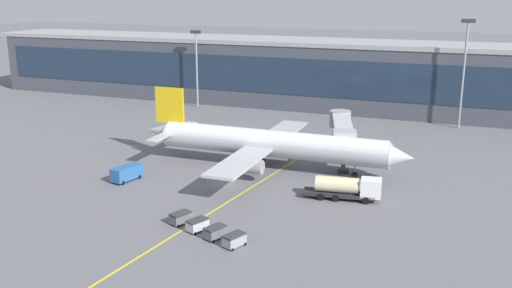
# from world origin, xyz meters

# --- Properties ---
(ground_plane) EXTENTS (700.00, 700.00, 0.00)m
(ground_plane) POSITION_xyz_m (0.00, 0.00, 0.00)
(ground_plane) COLOR slate
(apron_lead_in_line) EXTENTS (9.31, 79.52, 0.01)m
(apron_lead_in_line) POSITION_xyz_m (4.60, 2.00, 0.00)
(apron_lead_in_line) COLOR yellow
(apron_lead_in_line) RESTS_ON ground_plane
(terminal_building) EXTENTS (211.45, 18.60, 16.49)m
(terminal_building) POSITION_xyz_m (9.63, 62.67, 8.27)
(terminal_building) COLOR #424751
(terminal_building) RESTS_ON ground_plane
(main_airliner) EXTENTS (45.87, 36.28, 12.35)m
(main_airliner) POSITION_xyz_m (3.60, 9.25, 4.29)
(main_airliner) COLOR #B2B7BC
(main_airliner) RESTS_ON ground_plane
(jet_bridge) EXTENTS (8.33, 18.62, 6.97)m
(jet_bridge) POSITION_xyz_m (13.08, 19.46, 5.24)
(jet_bridge) COLOR #B2B7BC
(jet_bridge) RESTS_ON ground_plane
(fuel_tanker) EXTENTS (11.04, 3.98, 3.25)m
(fuel_tanker) POSITION_xyz_m (18.68, -0.29, 1.75)
(fuel_tanker) COLOR #232326
(fuel_tanker) RESTS_ON ground_plane
(crew_van) EXTENTS (3.04, 5.31, 2.30)m
(crew_van) POSITION_xyz_m (-14.78, -4.82, 1.31)
(crew_van) COLOR #285B9E
(crew_van) RESTS_ON ground_plane
(baggage_cart_0) EXTENTS (2.41, 3.03, 1.48)m
(baggage_cart_0) POSITION_xyz_m (1.14, -16.45, 0.78)
(baggage_cart_0) COLOR #595B60
(baggage_cart_0) RESTS_ON ground_plane
(baggage_cart_1) EXTENTS (2.41, 3.03, 1.48)m
(baggage_cart_1) POSITION_xyz_m (4.11, -17.63, 0.78)
(baggage_cart_1) COLOR #B2B7BC
(baggage_cart_1) RESTS_ON ground_plane
(baggage_cart_2) EXTENTS (2.41, 3.03, 1.48)m
(baggage_cart_2) POSITION_xyz_m (7.09, -18.81, 0.78)
(baggage_cart_2) COLOR #595B60
(baggage_cart_2) RESTS_ON ground_plane
(baggage_cart_3) EXTENTS (2.41, 3.03, 1.48)m
(baggage_cart_3) POSITION_xyz_m (10.06, -19.99, 0.78)
(baggage_cart_3) COLOR gray
(baggage_cart_3) RESTS_ON ground_plane
(apron_light_mast_0) EXTENTS (2.80, 0.50, 18.94)m
(apron_light_mast_0) POSITION_xyz_m (-31.10, 50.72, 11.36)
(apron_light_mast_0) COLOR gray
(apron_light_mast_0) RESTS_ON ground_plane
(apron_light_mast_2) EXTENTS (2.80, 0.50, 22.77)m
(apron_light_mast_2) POSITION_xyz_m (31.10, 50.72, 13.36)
(apron_light_mast_2) COLOR gray
(apron_light_mast_2) RESTS_ON ground_plane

